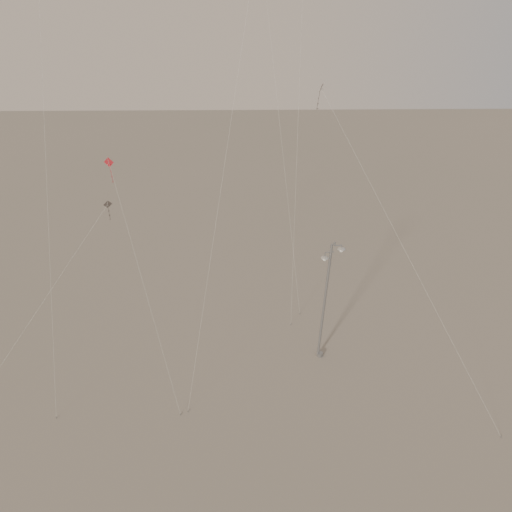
{
  "coord_description": "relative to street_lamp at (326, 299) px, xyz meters",
  "views": [
    {
      "loc": [
        -0.78,
        -21.3,
        25.17
      ],
      "look_at": [
        -0.31,
        5.0,
        9.79
      ],
      "focal_mm": 35.0,
      "sensor_mm": 36.0,
      "label": 1
    }
  ],
  "objects": [
    {
      "name": "kite_6",
      "position": [
        -16.74,
        -0.83,
        3.62
      ],
      "size": [
        9.66,
        6.16,
        12.39
      ],
      "rotation": [
        0.0,
        0.0,
        0.31
      ],
      "color": "#312B29",
      "rests_on": "ground"
    },
    {
      "name": "ground",
      "position": [
        -4.56,
        -6.91,
        -5.14
      ],
      "size": [
        160.0,
        160.0,
        0.0
      ],
      "primitive_type": "plane",
      "color": "gray",
      "rests_on": "ground"
    },
    {
      "name": "street_lamp",
      "position": [
        0.0,
        0.0,
        0.0
      ],
      "size": [
        1.6,
        0.7,
        9.64
      ],
      "color": "#94979C",
      "rests_on": "ground"
    },
    {
      "name": "kite_1",
      "position": [
        -5.65,
        1.29,
        15.69
      ],
      "size": [
        5.14,
        8.79,
        27.51
      ],
      "rotation": [
        0.0,
        0.0,
        -0.42
      ],
      "color": "#312B29",
      "rests_on": "ground"
    },
    {
      "name": "kite_4",
      "position": [
        2.26,
        2.13,
        8.31
      ],
      "size": [
        10.86,
        13.53,
        18.52
      ],
      "rotation": [
        0.0,
        0.0,
        1.81
      ],
      "color": "#312B29",
      "rests_on": "ground"
    },
    {
      "name": "kite_3",
      "position": [
        -13.22,
        0.51,
        6.32
      ],
      "size": [
        4.63,
        7.75,
        14.81
      ],
      "rotation": [
        0.0,
        0.0,
        -0.12
      ],
      "color": "maroon",
      "rests_on": "ground"
    }
  ]
}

